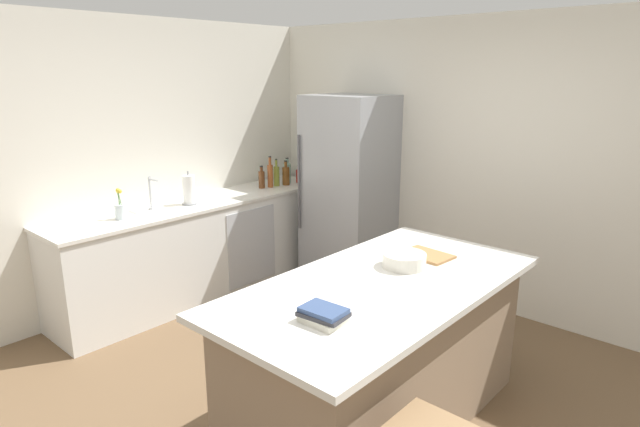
# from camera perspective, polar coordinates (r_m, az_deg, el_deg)

# --- Properties ---
(ground_plane) EXTENTS (7.20, 7.20, 0.00)m
(ground_plane) POSITION_cam_1_polar(r_m,az_deg,el_deg) (3.73, -0.36, -19.91)
(ground_plane) COLOR brown
(wall_rear) EXTENTS (6.00, 0.10, 2.60)m
(wall_rear) POSITION_cam_1_polar(r_m,az_deg,el_deg) (5.03, 17.17, 4.84)
(wall_rear) COLOR silver
(wall_rear) RESTS_ON ground_plane
(wall_left) EXTENTS (0.10, 6.00, 2.60)m
(wall_left) POSITION_cam_1_polar(r_m,az_deg,el_deg) (5.11, -21.29, 4.63)
(wall_left) COLOR silver
(wall_left) RESTS_ON ground_plane
(counter_run_left) EXTENTS (0.65, 2.93, 0.93)m
(counter_run_left) POSITION_cam_1_polar(r_m,az_deg,el_deg) (5.33, -12.43, -3.53)
(counter_run_left) COLOR silver
(counter_run_left) RESTS_ON ground_plane
(kitchen_island) EXTENTS (1.07, 2.11, 0.93)m
(kitchen_island) POSITION_cam_1_polar(r_m,az_deg,el_deg) (3.39, 6.38, -14.49)
(kitchen_island) COLOR #8E755B
(kitchen_island) RESTS_ON ground_plane
(refrigerator) EXTENTS (0.78, 0.71, 1.90)m
(refrigerator) POSITION_cam_1_polar(r_m,az_deg,el_deg) (5.41, 3.09, 2.42)
(refrigerator) COLOR #93969B
(refrigerator) RESTS_ON ground_plane
(sink_faucet) EXTENTS (0.15, 0.05, 0.30)m
(sink_faucet) POSITION_cam_1_polar(r_m,az_deg,el_deg) (4.96, -17.59, 2.15)
(sink_faucet) COLOR silver
(sink_faucet) RESTS_ON counter_run_left
(flower_vase) EXTENTS (0.09, 0.09, 0.27)m
(flower_vase) POSITION_cam_1_polar(r_m,az_deg,el_deg) (4.75, -20.55, 0.41)
(flower_vase) COLOR silver
(flower_vase) RESTS_ON counter_run_left
(paper_towel_roll) EXTENTS (0.14, 0.14, 0.31)m
(paper_towel_roll) POSITION_cam_1_polar(r_m,az_deg,el_deg) (5.08, -13.83, 2.44)
(paper_towel_roll) COLOR gray
(paper_towel_roll) RESTS_ON counter_run_left
(wine_bottle) EXTENTS (0.07, 0.07, 0.36)m
(wine_bottle) POSITION_cam_1_polar(r_m,az_deg,el_deg) (6.02, -2.06, 4.85)
(wine_bottle) COLOR #19381E
(wine_bottle) RESTS_ON counter_run_left
(hot_sauce_bottle) EXTENTS (0.05, 0.05, 0.20)m
(hot_sauce_bottle) POSITION_cam_1_polar(r_m,az_deg,el_deg) (5.91, -2.34, 4.08)
(hot_sauce_bottle) COLOR red
(hot_sauce_bottle) RESTS_ON counter_run_left
(gin_bottle) EXTENTS (0.08, 0.08, 0.28)m
(gin_bottle) POSITION_cam_1_polar(r_m,az_deg,el_deg) (5.89, -3.52, 4.38)
(gin_bottle) COLOR #8CB79E
(gin_bottle) RESTS_ON counter_run_left
(whiskey_bottle) EXTENTS (0.08, 0.08, 0.27)m
(whiskey_bottle) POSITION_cam_1_polar(r_m,az_deg,el_deg) (5.79, -3.66, 4.10)
(whiskey_bottle) COLOR brown
(whiskey_bottle) RESTS_ON counter_run_left
(olive_oil_bottle) EXTENTS (0.06, 0.06, 0.29)m
(olive_oil_bottle) POSITION_cam_1_polar(r_m,az_deg,el_deg) (5.75, -4.68, 4.06)
(olive_oil_bottle) COLOR olive
(olive_oil_bottle) RESTS_ON counter_run_left
(vinegar_bottle) EXTENTS (0.06, 0.06, 0.33)m
(vinegar_bottle) POSITION_cam_1_polar(r_m,az_deg,el_deg) (5.68, -5.35, 4.13)
(vinegar_bottle) COLOR #994C23
(vinegar_bottle) RESTS_ON counter_run_left
(syrup_bottle) EXTENTS (0.07, 0.07, 0.24)m
(syrup_bottle) POSITION_cam_1_polar(r_m,az_deg,el_deg) (5.65, -6.26, 3.69)
(syrup_bottle) COLOR #5B3319
(syrup_bottle) RESTS_ON counter_run_left
(cookbook_stack) EXTENTS (0.25, 0.19, 0.08)m
(cookbook_stack) POSITION_cam_1_polar(r_m,az_deg,el_deg) (2.68, 0.37, -10.80)
(cookbook_stack) COLOR silver
(cookbook_stack) RESTS_ON kitchen_island
(mixing_bowl) EXTENTS (0.28, 0.28, 0.09)m
(mixing_bowl) POSITION_cam_1_polar(r_m,az_deg,el_deg) (3.43, 9.00, -4.94)
(mixing_bowl) COLOR silver
(mixing_bowl) RESTS_ON kitchen_island
(cutting_board) EXTENTS (0.34, 0.25, 0.02)m
(cutting_board) POSITION_cam_1_polar(r_m,az_deg,el_deg) (3.66, 11.34, -4.36)
(cutting_board) COLOR #9E7042
(cutting_board) RESTS_ON kitchen_island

